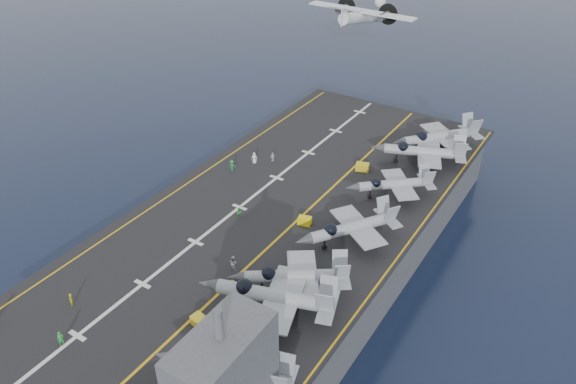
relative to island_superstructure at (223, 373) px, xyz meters
The scene contains 26 objects.
ground 38.02m from the island_superstructure, 116.57° to the left, with size 500.00×500.00×0.00m, color #142135.
hull 35.94m from the island_superstructure, 116.57° to the left, with size 36.00×90.00×10.00m, color #56595E.
flight_deck 34.41m from the island_superstructure, 116.57° to the left, with size 38.00×92.00×0.40m, color black.
foul_line 33.17m from the island_superstructure, 111.80° to the left, with size 0.35×90.00×0.02m, color gold.
landing_centerline 37.38m from the island_superstructure, 124.99° to the left, with size 0.50×90.00×0.02m, color silver.
deck_edge_port 44.50m from the island_superstructure, 136.85° to the left, with size 0.25×90.00×0.02m, color gold.
deck_edge_stbd 31.12m from the island_superstructure, 83.35° to the left, with size 0.25×90.00×0.02m, color gold.
island_superstructure is the anchor object (origin of this frame).
fighter_jet_1 6.63m from the island_superstructure, 122.23° to the left, with size 16.81×13.53×5.08m, color #90989E, non-canonical shape.
fighter_jet_2 16.01m from the island_superstructure, 106.85° to the left, with size 18.90×15.39×5.68m, color #989FA7, non-canonical shape.
fighter_jet_3 20.23m from the island_superstructure, 102.92° to the left, with size 17.64×16.39×5.10m, color gray, non-canonical shape.
fighter_jet_4 32.02m from the island_superstructure, 95.75° to the left, with size 16.43×17.76×5.13m, color gray, non-canonical shape.
fighter_jet_6 45.47m from the island_superstructure, 93.71° to the left, with size 16.02×15.60×4.67m, color #A2AAB3, non-canonical shape.
fighter_jet_7 56.85m from the island_superstructure, 92.81° to the left, with size 18.22×15.35×5.38m, color gray, non-canonical shape.
fighter_jet_8 63.19m from the island_superstructure, 92.09° to the left, with size 18.92×19.54×5.68m, color #989EA9, non-canonical shape.
tow_cart_a 15.26m from the island_superstructure, 140.93° to the left, with size 2.17×1.60×1.19m, color gold, non-canonical shape.
tow_cart_b 34.07m from the island_superstructure, 108.66° to the left, with size 2.10×1.62×1.12m, color yellow, non-canonical shape.
tow_cart_c 51.10m from the island_superstructure, 101.89° to the left, with size 2.41×1.91×1.27m, color gold, non-canonical shape.
crew_1 26.47m from the island_superstructure, behind, with size 1.15×1.16×1.64m, color gold.
crew_2 34.66m from the island_superstructure, 124.89° to the left, with size 1.11×0.89×1.62m, color green.
crew_3 47.81m from the island_superstructure, 126.78° to the left, with size 1.34×1.05×1.96m, color #207F36.
crew_4 50.95m from the island_superstructure, 119.04° to the left, with size 1.06×1.20×1.68m, color silver.
crew_5 50.28m from the island_superstructure, 122.53° to the left, with size 1.41×1.25×1.96m, color white.
crew_6 22.40m from the island_superstructure, behind, with size 1.28×1.34×1.86m, color green.
crew_7 23.54m from the island_superstructure, 125.86° to the left, with size 1.35×1.02×2.04m, color silver.
transport_plane 88.37m from the island_superstructure, 108.86° to the left, with size 24.48×17.15×5.65m, color silver, non-canonical shape.
Camera 1 is at (37.11, -54.24, 57.32)m, focal length 35.00 mm.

